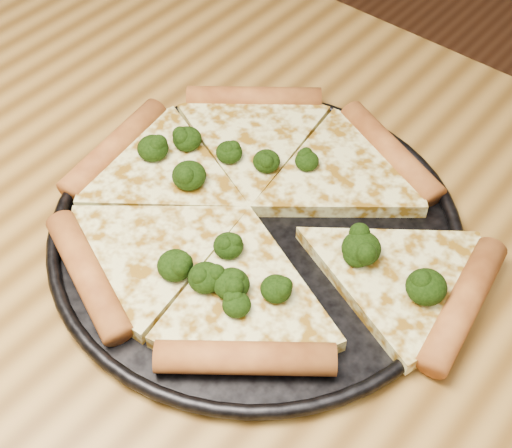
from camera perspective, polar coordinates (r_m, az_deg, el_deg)
The scene contains 4 objects.
dining_table at distance 0.72m, azimuth -6.07°, elevation -8.82°, with size 1.20×0.90×0.75m.
pizza_pan at distance 0.67m, azimuth -0.00°, elevation -0.46°, with size 0.37×0.37×0.02m.
pizza at distance 0.67m, azimuth 0.14°, elevation 0.92°, with size 0.40×0.37×0.03m.
broccoli_florets at distance 0.65m, azimuth 0.10°, elevation -0.11°, with size 0.32×0.20×0.03m.
Camera 1 is at (0.30, -0.25, 1.27)m, focal length 52.46 mm.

